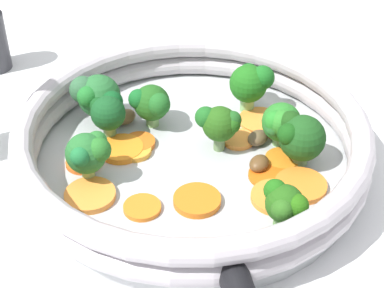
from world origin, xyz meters
The scene contains 31 objects.
ground_plane centered at (0.00, 0.00, 0.00)m, with size 4.00×4.00×0.00m, color silver.
skillet centered at (0.00, 0.00, 0.01)m, with size 0.31×0.31×0.02m, color #B2B5B7.
skillet_rim_wall centered at (0.00, 0.00, 0.04)m, with size 0.33×0.33×0.04m.
skillet_rivet_left centered at (0.12, 0.09, 0.02)m, with size 0.01×0.01×0.01m, color #B1B0B7.
skillet_rivet_right centered at (0.06, 0.14, 0.02)m, with size 0.01×0.01×0.01m, color #B7B8B9.
carrot_slice_0 centered at (-0.03, 0.10, 0.02)m, with size 0.05×0.05×0.01m, color orange.
carrot_slice_1 centered at (0.07, -0.07, 0.02)m, with size 0.03×0.03×0.00m, color orange.
carrot_slice_2 centered at (0.10, -0.03, 0.02)m, with size 0.05×0.05×0.01m, color orange.
carrot_slice_3 centered at (0.04, -0.06, 0.02)m, with size 0.04×0.04×0.01m, color orange.
carrot_slice_4 centered at (0.00, 0.10, 0.02)m, with size 0.04×0.04×0.01m, color orange.
carrot_slice_5 centered at (0.02, -0.05, 0.02)m, with size 0.03×0.03×0.01m, color orange.
carrot_slice_6 centered at (-0.05, 0.02, 0.02)m, with size 0.03×0.03×0.00m, color #F9923C.
carrot_slice_7 centered at (0.05, 0.04, 0.02)m, with size 0.04×0.04×0.01m, color orange.
carrot_slice_8 centered at (0.03, -0.05, 0.02)m, with size 0.03×0.03×0.01m, color orange.
carrot_slice_9 centered at (-0.09, 0.04, 0.02)m, with size 0.04×0.04×0.00m, color orange.
carrot_slice_10 centered at (-0.05, 0.07, 0.02)m, with size 0.03×0.03×0.00m, color orange.
carrot_slice_11 centered at (-0.02, 0.07, 0.02)m, with size 0.04×0.04×0.00m, color #E55D13.
carrot_slice_12 centered at (-0.09, 0.02, 0.02)m, with size 0.04×0.04×0.00m, color orange.
carrot_slice_13 centered at (0.08, 0.01, 0.02)m, with size 0.03×0.03×0.00m, color orange.
broccoli_floret_0 centered at (-0.07, 0.05, 0.04)m, with size 0.04×0.04×0.05m.
broccoli_floret_1 centered at (-0.03, 0.01, 0.05)m, with size 0.03×0.04×0.05m.
broccoli_floret_2 centered at (-0.10, 0.00, 0.05)m, with size 0.04×0.04×0.05m.
broccoli_floret_3 centered at (0.08, -0.05, 0.05)m, with size 0.04×0.04×0.05m.
broccoli_floret_4 centered at (0.02, -0.11, 0.05)m, with size 0.05×0.05×0.05m.
broccoli_floret_5 centered at (-0.06, 0.08, 0.05)m, with size 0.04×0.05×0.05m.
broccoli_floret_6 centered at (0.03, -0.08, 0.05)m, with size 0.04×0.04×0.05m.
broccoli_floret_7 centered at (0.03, 0.12, 0.05)m, with size 0.04×0.04×0.04m.
broccoli_floret_8 centered at (-0.01, -0.06, 0.04)m, with size 0.04×0.04×0.04m.
mushroom_piece_0 centered at (0.00, -0.09, 0.02)m, with size 0.02×0.02×0.01m, color brown.
mushroom_piece_1 centered at (-0.02, 0.06, 0.02)m, with size 0.02×0.02×0.01m, color brown.
mushroom_piece_2 centered at (-0.06, 0.04, 0.02)m, with size 0.02×0.02×0.01m, color brown.
Camera 1 is at (0.37, 0.30, 0.40)m, focal length 60.00 mm.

